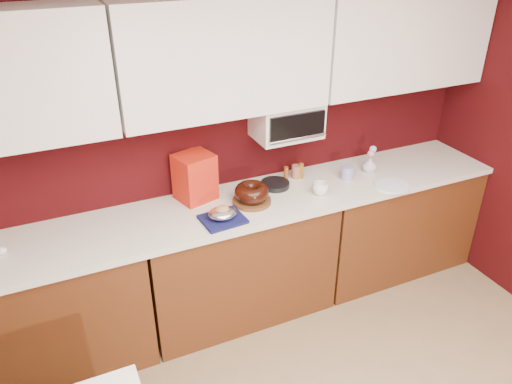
{
  "coord_description": "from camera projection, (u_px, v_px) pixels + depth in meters",
  "views": [
    {
      "loc": [
        -1.07,
        -0.74,
        2.57
      ],
      "look_at": [
        0.1,
        1.84,
        1.02
      ],
      "focal_mm": 35.0,
      "sensor_mm": 36.0,
      "label": 1
    }
  ],
  "objects": [
    {
      "name": "wall_back",
      "position": [
        218.0,
        139.0,
        3.41
      ],
      "size": [
        4.0,
        0.02,
        2.5
      ],
      "primitive_type": "cube",
      "color": "#360709",
      "rests_on": "floor"
    },
    {
      "name": "base_cabinet_left",
      "position": [
        37.0,
        315.0,
        3.07
      ],
      "size": [
        1.31,
        0.58,
        0.86
      ],
      "primitive_type": "cube",
      "color": "#542A10",
      "rests_on": "floor"
    },
    {
      "name": "base_cabinet_center",
      "position": [
        237.0,
        261.0,
        3.55
      ],
      "size": [
        1.31,
        0.58,
        0.86
      ],
      "primitive_type": "cube",
      "color": "#542A10",
      "rests_on": "floor"
    },
    {
      "name": "base_cabinet_right",
      "position": [
        389.0,
        220.0,
        4.04
      ],
      "size": [
        1.31,
        0.58,
        0.86
      ],
      "primitive_type": "cube",
      "color": "#542A10",
      "rests_on": "floor"
    },
    {
      "name": "countertop",
      "position": [
        236.0,
        207.0,
        3.34
      ],
      "size": [
        4.0,
        0.62,
        0.04
      ],
      "primitive_type": "cube",
      "color": "silver",
      "rests_on": "base_cabinet_center"
    },
    {
      "name": "upper_cabinet_center",
      "position": [
        224.0,
        56.0,
        2.99
      ],
      "size": [
        1.31,
        0.33,
        0.7
      ],
      "primitive_type": "cube",
      "color": "white",
      "rests_on": "wall_back"
    },
    {
      "name": "upper_cabinet_right",
      "position": [
        402.0,
        37.0,
        3.47
      ],
      "size": [
        1.31,
        0.33,
        0.7
      ],
      "primitive_type": "cube",
      "color": "white",
      "rests_on": "wall_back"
    },
    {
      "name": "toaster_oven",
      "position": [
        286.0,
        119.0,
        3.39
      ],
      "size": [
        0.45,
        0.3,
        0.25
      ],
      "primitive_type": "cube",
      "color": "white",
      "rests_on": "upper_cabinet_center"
    },
    {
      "name": "toaster_oven_door",
      "position": [
        298.0,
        127.0,
        3.27
      ],
      "size": [
        0.4,
        0.02,
        0.18
      ],
      "primitive_type": "cube",
      "color": "black",
      "rests_on": "toaster_oven"
    },
    {
      "name": "toaster_oven_handle",
      "position": [
        298.0,
        138.0,
        3.29
      ],
      "size": [
        0.42,
        0.02,
        0.02
      ],
      "primitive_type": "cylinder",
      "rotation": [
        0.0,
        1.57,
        0.0
      ],
      "color": "silver",
      "rests_on": "toaster_oven"
    },
    {
      "name": "cake_base",
      "position": [
        252.0,
        201.0,
        3.34
      ],
      "size": [
        0.33,
        0.33,
        0.02
      ],
      "primitive_type": "cylinder",
      "rotation": [
        0.0,
        0.0,
        0.35
      ],
      "color": "brown",
      "rests_on": "countertop"
    },
    {
      "name": "bundt_cake",
      "position": [
        252.0,
        192.0,
        3.31
      ],
      "size": [
        0.29,
        0.29,
        0.09
      ],
      "primitive_type": "torus",
      "rotation": [
        0.0,
        0.0,
        0.33
      ],
      "color": "black",
      "rests_on": "cake_base"
    },
    {
      "name": "navy_towel",
      "position": [
        223.0,
        219.0,
        3.14
      ],
      "size": [
        0.28,
        0.24,
        0.02
      ],
      "primitive_type": "cube",
      "rotation": [
        0.0,
        0.0,
        0.08
      ],
      "color": "#121444",
      "rests_on": "countertop"
    },
    {
      "name": "foil_ham_nest",
      "position": [
        223.0,
        213.0,
        3.12
      ],
      "size": [
        0.21,
        0.19,
        0.07
      ],
      "primitive_type": "ellipsoid",
      "rotation": [
        0.0,
        0.0,
        -0.2
      ],
      "color": "silver",
      "rests_on": "navy_towel"
    },
    {
      "name": "roasted_ham",
      "position": [
        222.0,
        210.0,
        3.11
      ],
      "size": [
        0.1,
        0.09,
        0.06
      ],
      "primitive_type": "ellipsoid",
      "rotation": [
        0.0,
        0.0,
        0.16
      ],
      "color": "#BD7B56",
      "rests_on": "foil_ham_nest"
    },
    {
      "name": "pandoro_box",
      "position": [
        195.0,
        177.0,
        3.33
      ],
      "size": [
        0.29,
        0.27,
        0.32
      ],
      "primitive_type": "cube",
      "rotation": [
        0.0,
        0.0,
        0.28
      ],
      "color": "#B00B13",
      "rests_on": "countertop"
    },
    {
      "name": "dark_pan",
      "position": [
        275.0,
        184.0,
        3.54
      ],
      "size": [
        0.25,
        0.25,
        0.04
      ],
      "primitive_type": "cylinder",
      "rotation": [
        0.0,
        0.0,
        0.26
      ],
      "color": "black",
      "rests_on": "countertop"
    },
    {
      "name": "coffee_mug",
      "position": [
        320.0,
        187.0,
        3.43
      ],
      "size": [
        0.13,
        0.13,
        0.1
      ],
      "primitive_type": "imported",
      "rotation": [
        0.0,
        0.0,
        0.54
      ],
      "color": "white",
      "rests_on": "countertop"
    },
    {
      "name": "blue_jar",
      "position": [
        347.0,
        173.0,
        3.63
      ],
      "size": [
        0.1,
        0.1,
        0.1
      ],
      "primitive_type": "cylinder",
      "rotation": [
        0.0,
        0.0,
        -0.17
      ],
      "color": "#211C9C",
      "rests_on": "countertop"
    },
    {
      "name": "flower_vase",
      "position": [
        370.0,
        164.0,
        3.73
      ],
      "size": [
        0.09,
        0.09,
        0.13
      ],
      "primitive_type": "imported",
      "rotation": [
        0.0,
        0.0,
        0.0
      ],
      "color": "silver",
      "rests_on": "countertop"
    },
    {
      "name": "flower_pink",
      "position": [
        371.0,
        154.0,
        3.69
      ],
      "size": [
        0.05,
        0.05,
        0.05
      ],
      "primitive_type": "sphere",
      "color": "pink",
      "rests_on": "flower_vase"
    },
    {
      "name": "flower_blue",
      "position": [
        373.0,
        149.0,
        3.71
      ],
      "size": [
        0.05,
        0.05,
        0.05
      ],
      "primitive_type": "sphere",
      "color": "#93B5EC",
      "rests_on": "flower_vase"
    },
    {
      "name": "china_plate",
      "position": [
        392.0,
        185.0,
        3.55
      ],
      "size": [
        0.25,
        0.25,
        0.01
      ],
      "primitive_type": "cylinder",
      "rotation": [
        0.0,
        0.0,
        0.03
      ],
      "color": "white",
      "rests_on": "countertop"
    },
    {
      "name": "amber_bottle",
      "position": [
        286.0,
        173.0,
        3.63
      ],
      "size": [
        0.03,
        0.03,
        0.1
      ],
      "primitive_type": "cylinder",
      "rotation": [
        0.0,
        0.0,
        0.05
      ],
      "color": "brown",
      "rests_on": "countertop"
    },
    {
      "name": "paper_cup",
      "position": [
        296.0,
        172.0,
        3.64
      ],
      "size": [
        0.08,
        0.08,
        0.1
      ],
      "primitive_type": "cylinder",
      "rotation": [
        0.0,
        0.0,
        -0.17
      ],
      "color": "#925842",
      "rests_on": "countertop"
    },
    {
      "name": "egg_right",
      "position": [
        1.0,
        251.0,
        2.82
      ],
      "size": [
        0.06,
        0.05,
        0.05
      ],
      "primitive_type": "ellipsoid",
      "rotation": [
        0.0,
        0.0,
        -0.01
      ],
      "color": "silver",
      "rests_on": "countertop"
    },
    {
      "name": "amber_bottle_tall",
      "position": [
        301.0,
        171.0,
        3.64
      ],
      "size": [
        0.04,
        0.04,
        0.12
      ],
      "primitive_type": "cylinder",
      "rotation": [
        0.0,
        0.0,
        -0.19
      ],
      "color": "brown",
      "rests_on": "countertop"
    }
  ]
}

